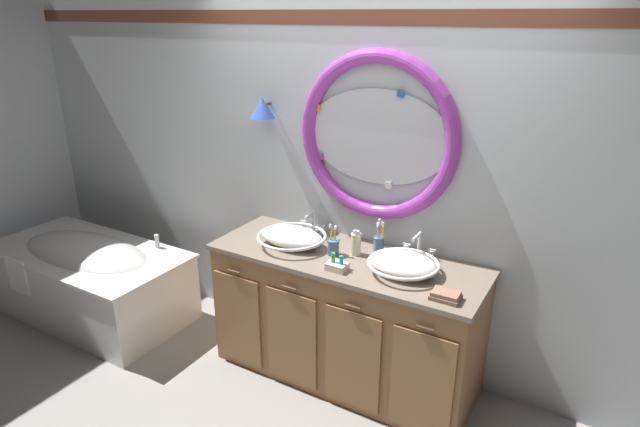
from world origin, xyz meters
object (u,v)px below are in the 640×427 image
object	(u,v)px
toothbrush_holder_right	(379,242)
folded_hand_towel	(446,296)
sink_basin_left	(292,236)
soap_dispenser	(356,243)
bathtub	(89,275)
sink_basin_right	(403,264)
toothbrush_holder_left	(333,246)
toiletry_basket	(337,266)

from	to	relation	value
toothbrush_holder_right	folded_hand_towel	xyz separation A→B (m)	(0.58, -0.39, -0.04)
sink_basin_left	soap_dispenser	xyz separation A→B (m)	(0.43, 0.09, 0.01)
bathtub	soap_dispenser	bearing A→B (deg)	10.65
sink_basin_left	sink_basin_right	bearing A→B (deg)	-0.00
soap_dispenser	folded_hand_towel	bearing A→B (deg)	-21.07
sink_basin_right	toothbrush_holder_right	distance (m)	0.34
sink_basin_right	toothbrush_holder_right	world-z (taller)	toothbrush_holder_right
sink_basin_right	toothbrush_holder_right	bearing A→B (deg)	139.76
sink_basin_right	soap_dispenser	bearing A→B (deg)	166.30
bathtub	folded_hand_towel	world-z (taller)	folded_hand_towel
toothbrush_holder_left	bathtub	bearing A→B (deg)	-170.80
sink_basin_left	toothbrush_holder_right	distance (m)	0.58
toothbrush_holder_left	sink_basin_right	bearing A→B (deg)	-1.26
bathtub	toiletry_basket	bearing A→B (deg)	4.19
sink_basin_right	toothbrush_holder_right	size ratio (longest dim) A/B	1.99
sink_basin_right	toiletry_basket	xyz separation A→B (m)	(-0.36, -0.17, -0.03)
folded_hand_towel	toothbrush_holder_left	bearing A→B (deg)	167.03
folded_hand_towel	sink_basin_left	bearing A→B (deg)	171.12
toiletry_basket	toothbrush_holder_right	bearing A→B (deg)	75.57
soap_dispenser	folded_hand_towel	world-z (taller)	soap_dispenser
sink_basin_left	soap_dispenser	distance (m)	0.44
toiletry_basket	soap_dispenser	bearing A→B (deg)	90.65
toothbrush_holder_left	soap_dispenser	distance (m)	0.14
sink_basin_right	soap_dispenser	xyz separation A→B (m)	(-0.36, 0.09, 0.02)
sink_basin_left	toothbrush_holder_right	world-z (taller)	toothbrush_holder_right
toothbrush_holder_left	toiletry_basket	world-z (taller)	toothbrush_holder_left
bathtub	toothbrush_holder_left	distance (m)	2.20
soap_dispenser	toiletry_basket	world-z (taller)	soap_dispenser
toothbrush_holder_right	toiletry_basket	distance (m)	0.40
soap_dispenser	folded_hand_towel	distance (m)	0.73
toothbrush_holder_right	folded_hand_towel	bearing A→B (deg)	-34.20
soap_dispenser	folded_hand_towel	size ratio (longest dim) A/B	1.09
bathtub	toiletry_basket	xyz separation A→B (m)	(2.21, 0.16, 0.58)
bathtub	soap_dispenser	distance (m)	2.33
bathtub	toiletry_basket	size ratio (longest dim) A/B	13.63
toothbrush_holder_left	soap_dispenser	bearing A→B (deg)	32.35
toothbrush_holder_right	toothbrush_holder_left	bearing A→B (deg)	-137.07
sink_basin_left	folded_hand_towel	world-z (taller)	sink_basin_left
bathtub	soap_dispenser	world-z (taller)	soap_dispenser
toothbrush_holder_right	soap_dispenser	bearing A→B (deg)	-127.89
toothbrush_holder_right	folded_hand_towel	size ratio (longest dim) A/B	1.36
toothbrush_holder_left	toothbrush_holder_right	xyz separation A→B (m)	(0.22, 0.21, -0.00)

